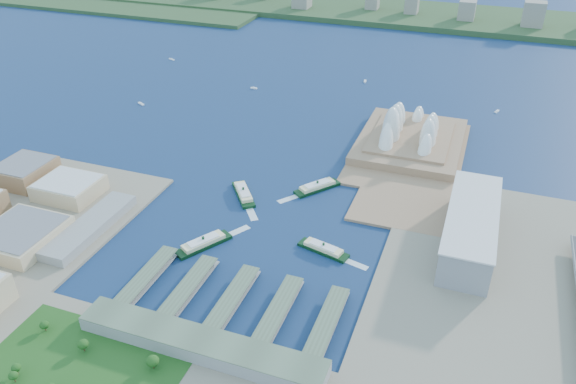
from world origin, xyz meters
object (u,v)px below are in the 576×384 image
at_px(opera_house, 413,124).
at_px(ferry_a, 243,192).
at_px(toaster_building, 470,228).
at_px(ferry_c, 203,241).
at_px(ferry_d, 323,247).
at_px(ferry_b, 317,185).

height_order(opera_house, ferry_a, opera_house).
xyz_separation_m(toaster_building, ferry_c, (-242.58, -90.78, -14.99)).
bearing_deg(ferry_c, ferry_a, -57.97).
distance_m(ferry_a, ferry_c, 100.50).
bearing_deg(opera_house, ferry_c, -117.69).
xyz_separation_m(ferry_a, ferry_d, (114.95, -68.20, -0.48)).
xyz_separation_m(opera_house, ferry_d, (-39.88, -258.51, -27.10)).
relative_size(opera_house, ferry_d, 3.48).
bearing_deg(ferry_d, ferry_b, 34.54).
relative_size(opera_house, toaster_building, 1.16).
bearing_deg(opera_house, ferry_a, -129.13).
bearing_deg(ferry_a, toaster_building, -39.31).
bearing_deg(ferry_c, toaster_building, -128.73).
bearing_deg(ferry_b, ferry_c, -79.34).
bearing_deg(ferry_a, ferry_c, -125.76).
xyz_separation_m(opera_house, toaster_building, (90.00, -200.00, -11.50)).
distance_m(ferry_c, ferry_d, 117.23).
xyz_separation_m(ferry_a, ferry_b, (73.81, 42.51, 0.00)).
bearing_deg(ferry_b, ferry_a, -112.82).
distance_m(opera_house, ferry_d, 262.97).
xyz_separation_m(toaster_building, ferry_a, (-244.82, 9.69, -15.12)).
relative_size(ferry_a, ferry_c, 0.98).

